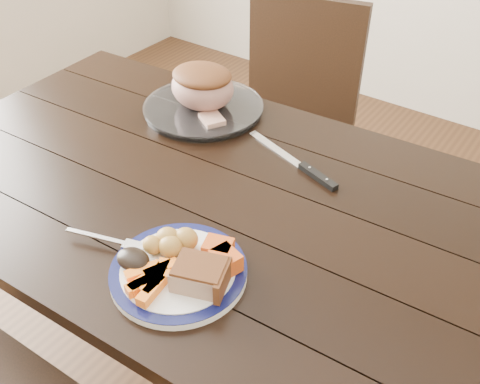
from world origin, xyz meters
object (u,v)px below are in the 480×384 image
Objects in this scene: chair_far at (292,117)px; pork_slice at (200,275)px; serving_platter at (204,109)px; dining_table at (218,222)px; dinner_plate at (179,272)px; carving_knife at (307,169)px; roast_joint at (202,88)px; fork at (111,241)px.

pork_slice is at bearing 99.45° from chair_far.
pork_slice is at bearing -51.61° from serving_platter.
serving_platter is at bearing 128.39° from pork_slice.
chair_far reaches higher than pork_slice.
dinner_plate reaches higher than dining_table.
carving_knife is at bearing -11.52° from serving_platter.
pork_slice reaches higher than carving_knife.
pork_slice is 0.52× the size of roast_joint.
dining_table is 5.30× the size of carving_knife.
roast_joint is at bearing 92.51° from fork.
carving_knife is (-0.03, 0.45, -0.04)m from pork_slice.
serving_platter is 3.49× the size of pork_slice.
roast_joint is (-0.20, 0.55, 0.06)m from fork.
serving_platter is at bearing 74.20° from chair_far.
dinner_plate reaches higher than carving_knife.
dining_table is at bearing 121.81° from pork_slice.
dinner_plate is 0.45m from carving_knife.
dinner_plate is at bearing -75.92° from carving_knife.
dining_table is 9.45× the size of fork.
fork is (-0.06, -0.27, 0.11)m from dining_table.
fork reaches higher than dining_table.
serving_platter is (-0.03, -0.46, 0.23)m from chair_far.
serving_platter is at bearing -173.92° from carving_knife.
fork is 0.56× the size of carving_knife.
chair_far is 1.10m from pork_slice.
pork_slice is at bearing -4.76° from dinner_plate.
fork is 0.95× the size of roast_joint.
dining_table is at bearing 59.51° from fork.
chair_far is 0.55m from roast_joint.
carving_knife is at bearing 94.04° from pork_slice.
fork reaches higher than carving_knife.
serving_platter is 1.07× the size of carving_knife.
chair_far is 1.07m from dinner_plate.
carving_knife is (0.13, 0.20, 0.10)m from dining_table.
chair_far is at bearing 111.43° from pork_slice.
roast_joint is (-0.03, -0.46, 0.30)m from chair_far.
dining_table is 0.39m from serving_platter.
roast_joint is at bearing 133.60° from dining_table.
roast_joint reaches higher than serving_platter.
roast_joint reaches higher than dining_table.
dining_table is 0.33m from pork_slice.
roast_joint is at bearing 124.49° from dinner_plate.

